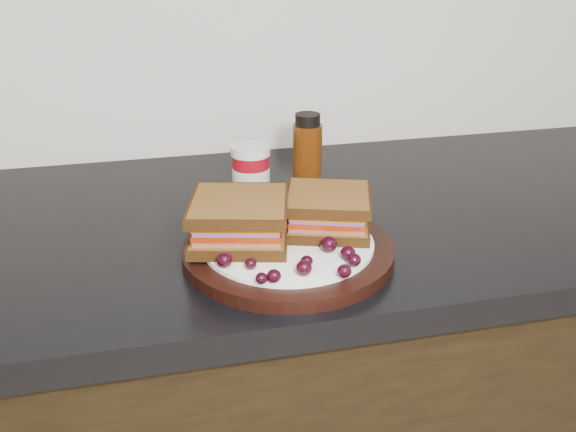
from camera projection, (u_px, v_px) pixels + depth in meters
name	position (u px, v px, depth m)	size (l,w,h in m)	color
countertop	(208.00, 232.00, 0.97)	(3.98, 0.60, 0.04)	black
plate	(288.00, 251.00, 0.85)	(0.28, 0.28, 0.02)	black
sandwich_left	(239.00, 220.00, 0.84)	(0.13, 0.13, 0.06)	brown
sandwich_right	(328.00, 211.00, 0.87)	(0.11, 0.11, 0.05)	brown
grape_0	(224.00, 260.00, 0.78)	(0.02, 0.02, 0.02)	black
grape_1	(251.00, 264.00, 0.77)	(0.01, 0.01, 0.01)	black
grape_2	(262.00, 278.00, 0.74)	(0.01, 0.01, 0.01)	black
grape_3	(274.00, 276.00, 0.74)	(0.02, 0.02, 0.02)	black
grape_4	(304.00, 268.00, 0.76)	(0.02, 0.02, 0.02)	black
grape_5	(307.00, 261.00, 0.78)	(0.02, 0.02, 0.01)	black
grape_6	(344.00, 271.00, 0.75)	(0.02, 0.02, 0.02)	black
grape_7	(354.00, 260.00, 0.78)	(0.02, 0.02, 0.02)	black
grape_8	(348.00, 253.00, 0.79)	(0.02, 0.02, 0.02)	black
grape_9	(329.00, 244.00, 0.81)	(0.02, 0.02, 0.02)	black
grape_10	(350.00, 234.00, 0.84)	(0.02, 0.02, 0.02)	black
grape_11	(340.00, 232.00, 0.85)	(0.02, 0.02, 0.02)	black
grape_12	(335.00, 224.00, 0.87)	(0.02, 0.02, 0.02)	black
grape_13	(317.00, 215.00, 0.90)	(0.02, 0.02, 0.02)	black
grape_14	(233.00, 224.00, 0.88)	(0.01, 0.01, 0.01)	black
grape_15	(239.00, 230.00, 0.85)	(0.02, 0.02, 0.02)	black
grape_16	(223.00, 241.00, 0.82)	(0.02, 0.02, 0.02)	black
grape_17	(229.00, 245.00, 0.81)	(0.02, 0.02, 0.02)	black
grape_18	(231.00, 228.00, 0.86)	(0.02, 0.02, 0.02)	black
grape_19	(233.00, 231.00, 0.85)	(0.02, 0.02, 0.02)	black
grape_20	(250.00, 243.00, 0.82)	(0.02, 0.02, 0.02)	black
condiment_jar	(251.00, 174.00, 1.01)	(0.06, 0.06, 0.09)	maroon
oil_bottle	(307.00, 154.00, 1.03)	(0.05, 0.05, 0.13)	#472007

